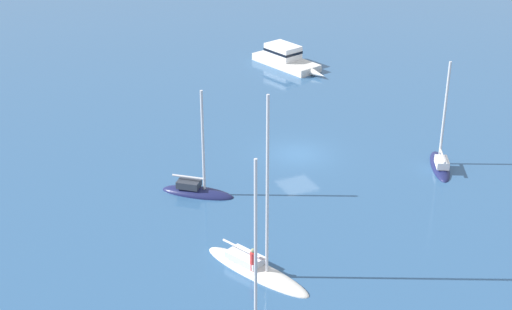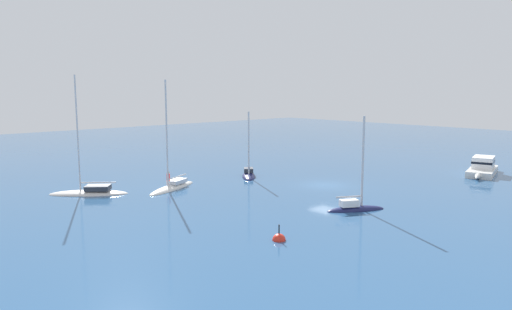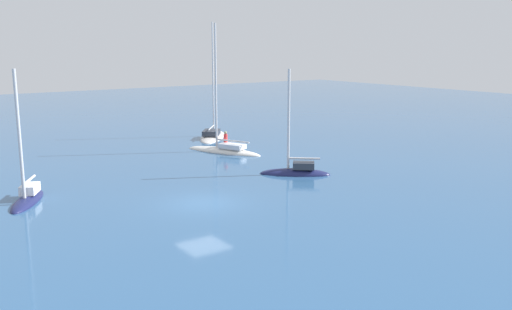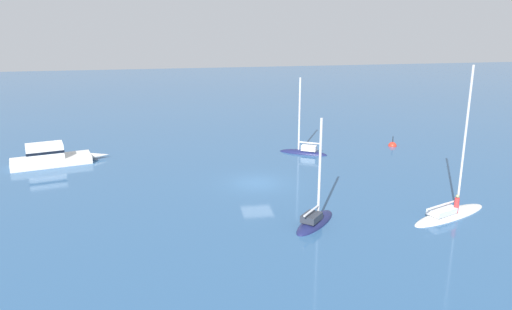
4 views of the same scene
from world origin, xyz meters
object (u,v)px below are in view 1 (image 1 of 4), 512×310
motor_cruiser (286,58)px  yacht (197,191)px  sloop (440,163)px  ketch (256,268)px

motor_cruiser → yacht: (20.11, -16.68, -0.57)m
yacht → sloop: sloop is taller
sloop → motor_cruiser: bearing=28.8°
motor_cruiser → sloop: sloop is taller
ketch → yacht: size_ratio=1.43×
yacht → sloop: size_ratio=0.97×
motor_cruiser → ketch: bearing=-44.9°
motor_cruiser → yacht: size_ratio=1.16×
ketch → yacht: ketch is taller
ketch → yacht: 9.53m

